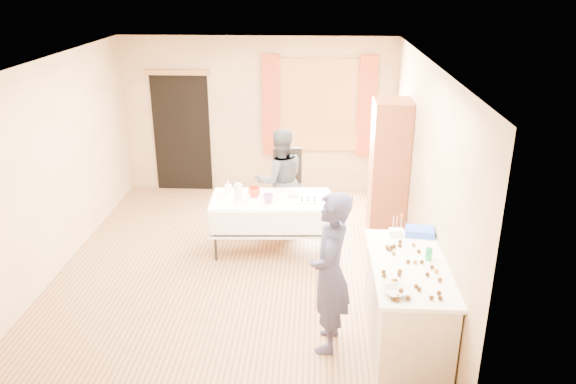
# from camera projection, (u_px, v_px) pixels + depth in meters

# --- Properties ---
(floor) EXTENTS (4.50, 5.50, 0.02)m
(floor) POSITION_uv_depth(u_px,v_px,m) (239.00, 267.00, 7.24)
(floor) COLOR #9E7047
(floor) RESTS_ON ground
(ceiling) EXTENTS (4.50, 5.50, 0.02)m
(ceiling) POSITION_uv_depth(u_px,v_px,m) (232.00, 61.00, 6.28)
(ceiling) COLOR white
(ceiling) RESTS_ON floor
(wall_back) EXTENTS (4.50, 0.02, 2.60)m
(wall_back) POSITION_uv_depth(u_px,v_px,m) (258.00, 116.00, 9.32)
(wall_back) COLOR tan
(wall_back) RESTS_ON floor
(wall_front) EXTENTS (4.50, 0.02, 2.60)m
(wall_front) POSITION_uv_depth(u_px,v_px,m) (185.00, 293.00, 4.19)
(wall_front) COLOR tan
(wall_front) RESTS_ON floor
(wall_left) EXTENTS (0.02, 5.50, 2.60)m
(wall_left) POSITION_uv_depth(u_px,v_px,m) (52.00, 168.00, 6.86)
(wall_left) COLOR tan
(wall_left) RESTS_ON floor
(wall_right) EXTENTS (0.02, 5.50, 2.60)m
(wall_right) POSITION_uv_depth(u_px,v_px,m) (425.00, 174.00, 6.65)
(wall_right) COLOR tan
(wall_right) RESTS_ON floor
(window_frame) EXTENTS (1.32, 0.06, 1.52)m
(window_frame) POSITION_uv_depth(u_px,v_px,m) (319.00, 106.00, 9.16)
(window_frame) COLOR olive
(window_frame) RESTS_ON wall_back
(window_pane) EXTENTS (1.20, 0.02, 1.40)m
(window_pane) POSITION_uv_depth(u_px,v_px,m) (319.00, 106.00, 9.15)
(window_pane) COLOR white
(window_pane) RESTS_ON wall_back
(curtain_left) EXTENTS (0.28, 0.06, 1.65)m
(curtain_left) POSITION_uv_depth(u_px,v_px,m) (271.00, 106.00, 9.15)
(curtain_left) COLOR #A53F21
(curtain_left) RESTS_ON wall_back
(curtain_right) EXTENTS (0.28, 0.06, 1.65)m
(curtain_right) POSITION_uv_depth(u_px,v_px,m) (367.00, 107.00, 9.08)
(curtain_right) COLOR #A53F21
(curtain_right) RESTS_ON wall_back
(doorway) EXTENTS (0.95, 0.04, 2.00)m
(doorway) POSITION_uv_depth(u_px,v_px,m) (182.00, 133.00, 9.47)
(doorway) COLOR black
(doorway) RESTS_ON floor
(door_lintel) EXTENTS (1.05, 0.06, 0.08)m
(door_lintel) POSITION_uv_depth(u_px,v_px,m) (177.00, 72.00, 9.06)
(door_lintel) COLOR olive
(door_lintel) RESTS_ON wall_back
(cabinet) EXTENTS (0.50, 0.60, 1.93)m
(cabinet) POSITION_uv_depth(u_px,v_px,m) (389.00, 168.00, 7.87)
(cabinet) COLOR brown
(cabinet) RESTS_ON floor
(counter) EXTENTS (0.73, 1.55, 0.91)m
(counter) POSITION_uv_depth(u_px,v_px,m) (406.00, 305.00, 5.57)
(counter) COLOR beige
(counter) RESTS_ON floor
(party_table) EXTENTS (1.63, 0.90, 0.75)m
(party_table) POSITION_uv_depth(u_px,v_px,m) (271.00, 219.00, 7.52)
(party_table) COLOR black
(party_table) RESTS_ON floor
(chair) EXTENTS (0.48, 0.48, 1.05)m
(chair) POSITION_uv_depth(u_px,v_px,m) (288.00, 198.00, 8.58)
(chair) COLOR black
(chair) RESTS_ON floor
(girl) EXTENTS (0.70, 0.54, 1.66)m
(girl) POSITION_uv_depth(u_px,v_px,m) (330.00, 273.00, 5.41)
(girl) COLOR #262749
(girl) RESTS_ON floor
(woman) EXTENTS (1.05, 0.98, 1.52)m
(woman) POSITION_uv_depth(u_px,v_px,m) (280.00, 181.00, 8.00)
(woman) COLOR black
(woman) RESTS_ON floor
(soda_can) EXTENTS (0.08, 0.08, 0.12)m
(soda_can) POSITION_uv_depth(u_px,v_px,m) (429.00, 254.00, 5.47)
(soda_can) COLOR #178941
(soda_can) RESTS_ON counter
(mixing_bowl) EXTENTS (0.40, 0.40, 0.06)m
(mixing_bowl) POSITION_uv_depth(u_px,v_px,m) (396.00, 292.00, 4.89)
(mixing_bowl) COLOR white
(mixing_bowl) RESTS_ON counter
(foam_block) EXTENTS (0.15, 0.11, 0.08)m
(foam_block) POSITION_uv_depth(u_px,v_px,m) (396.00, 233.00, 5.96)
(foam_block) COLOR white
(foam_block) RESTS_ON counter
(blue_basket) EXTENTS (0.32, 0.23, 0.08)m
(blue_basket) POSITION_uv_depth(u_px,v_px,m) (420.00, 232.00, 5.99)
(blue_basket) COLOR blue
(blue_basket) RESTS_ON counter
(pitcher) EXTENTS (0.13, 0.13, 0.22)m
(pitcher) POSITION_uv_depth(u_px,v_px,m) (238.00, 193.00, 7.29)
(pitcher) COLOR silver
(pitcher) RESTS_ON party_table
(cup_red) EXTENTS (0.24, 0.24, 0.13)m
(cup_red) POSITION_uv_depth(u_px,v_px,m) (254.00, 192.00, 7.45)
(cup_red) COLOR #B93314
(cup_red) RESTS_ON party_table
(cup_rainbow) EXTENTS (0.21, 0.21, 0.12)m
(cup_rainbow) POSITION_uv_depth(u_px,v_px,m) (268.00, 199.00, 7.23)
(cup_rainbow) COLOR red
(cup_rainbow) RESTS_ON party_table
(small_bowl) EXTENTS (0.24, 0.24, 0.05)m
(small_bowl) POSITION_uv_depth(u_px,v_px,m) (293.00, 194.00, 7.47)
(small_bowl) COLOR white
(small_bowl) RESTS_ON party_table
(pastry_tray) EXTENTS (0.28, 0.20, 0.02)m
(pastry_tray) POSITION_uv_depth(u_px,v_px,m) (308.00, 201.00, 7.30)
(pastry_tray) COLOR white
(pastry_tray) RESTS_ON party_table
(bottle) EXTENTS (0.08, 0.08, 0.17)m
(bottle) POSITION_uv_depth(u_px,v_px,m) (228.00, 187.00, 7.55)
(bottle) COLOR white
(bottle) RESTS_ON party_table
(cake_balls) EXTENTS (0.54, 1.16, 0.04)m
(cake_balls) POSITION_uv_depth(u_px,v_px,m) (407.00, 270.00, 5.26)
(cake_balls) COLOR #3F2314
(cake_balls) RESTS_ON counter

